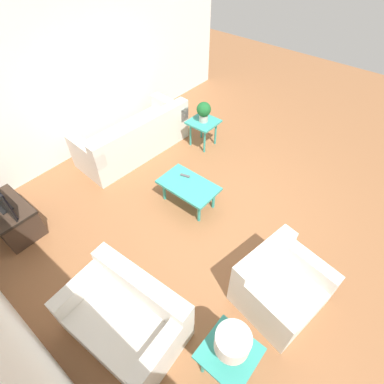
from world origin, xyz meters
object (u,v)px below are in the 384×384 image
side_table_plant (203,125)px  table_lamp (232,343)px  armchair (278,286)px  side_table_lamp (229,355)px  sofa (135,139)px  loveseat (127,317)px  potted_plant (204,111)px  coffee_table (188,187)px  tv_stand_chest (11,218)px

side_table_plant → table_lamp: size_ratio=1.30×
armchair → side_table_lamp: (0.01, 1.07, 0.16)m
armchair → side_table_lamp: armchair is taller
sofa → loveseat: size_ratio=1.61×
side_table_plant → table_lamp: (-2.73, 3.05, 0.36)m
potted_plant → table_lamp: size_ratio=0.93×
coffee_table → table_lamp: size_ratio=2.22×
tv_stand_chest → armchair: bearing=-156.5°
sofa → tv_stand_chest: 2.50m
loveseat → table_lamp: table_lamp is taller
potted_plant → side_table_plant: bearing=180.0°
armchair → loveseat: 1.83m
sofa → side_table_plant: (-0.86, -1.03, 0.15)m
tv_stand_chest → table_lamp: bearing=-172.3°
armchair → sofa: bearing=85.2°
armchair → potted_plant: potted_plant is taller
sofa → coffee_table: sofa is taller
loveseat → coffee_table: (0.77, -1.98, 0.08)m
sofa → side_table_plant: bearing=143.1°
sofa → loveseat: (-2.46, 2.38, -0.02)m
tv_stand_chest → coffee_table: bearing=-128.4°
tv_stand_chest → table_lamp: size_ratio=2.09×
armchair → side_table_plant: bearing=64.1°
potted_plant → sofa: bearing=50.1°
side_table_lamp → side_table_plant: bearing=-48.2°
armchair → coffee_table: (1.91, -0.55, 0.07)m
sofa → side_table_lamp: sofa is taller
side_table_plant → side_table_lamp: size_ratio=1.00×
loveseat → table_lamp: size_ratio=3.31×
coffee_table → loveseat: bearing=111.2°
tv_stand_chest → side_table_plant: bearing=-103.4°
potted_plant → tv_stand_chest: bearing=76.6°
coffee_table → table_lamp: table_lamp is taller
armchair → side_table_plant: (2.73, -1.98, 0.16)m
sofa → potted_plant: potted_plant is taller
side_table_plant → tv_stand_chest: side_table_plant is taller
armchair → tv_stand_chest: armchair is taller
side_table_plant → tv_stand_chest: size_ratio=0.62×
side_table_plant → side_table_lamp: bearing=131.8°
coffee_table → potted_plant: (0.83, -1.43, 0.40)m
sofa → side_table_plant: 1.35m
sofa → loveseat: 3.42m
side_table_plant → potted_plant: potted_plant is taller
loveseat → coffee_table: loveseat is taller
side_table_plant → table_lamp: table_lamp is taller
sofa → side_table_lamp: bearing=63.7°
loveseat → side_table_lamp: loveseat is taller
coffee_table → side_table_plant: 1.65m
loveseat → side_table_plant: 3.77m
side_table_plant → coffee_table: bearing=120.1°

